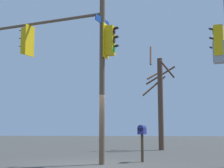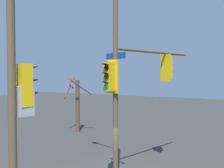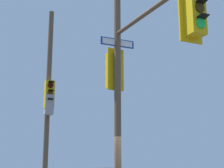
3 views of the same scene
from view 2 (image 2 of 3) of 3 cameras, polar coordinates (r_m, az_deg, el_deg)
name	(u,v)px [view 2 (image 2 of 3)]	position (r m, az deg, el deg)	size (l,w,h in m)	color
main_signal_pole_assembly	(127,66)	(10.75, 3.44, 4.03)	(5.45, 4.20, 8.78)	brown
secondary_pole_assembly	(17,96)	(6.93, -20.30, -2.60)	(0.73, 0.48, 7.98)	brown
bare_tree_behind_pole	(77,103)	(20.55, -7.77, -4.25)	(1.93, 2.10, 4.34)	brown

